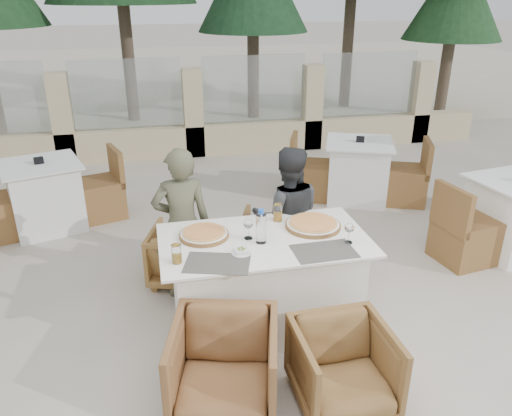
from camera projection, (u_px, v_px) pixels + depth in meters
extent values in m
plane|color=#BCB0A0|center=(258.00, 331.00, 4.01)|extent=(80.00, 80.00, 0.00)
cube|color=beige|center=(166.00, 72.00, 16.53)|extent=(30.00, 16.00, 0.01)
cone|color=#214B25|center=(455.00, 4.00, 10.00)|extent=(1.98, 1.98, 4.50)
cube|color=#535047|center=(217.00, 263.00, 3.47)|extent=(0.52, 0.41, 0.00)
cube|color=#544F48|center=(324.00, 251.00, 3.63)|extent=(0.46, 0.31, 0.00)
cylinder|color=#C64C1B|center=(204.00, 234.00, 3.84)|extent=(0.43, 0.43, 0.05)
cylinder|color=#DA5A1D|center=(313.00, 224.00, 3.99)|extent=(0.49, 0.49, 0.06)
cylinder|color=silver|center=(261.00, 226.00, 3.71)|extent=(0.10, 0.10, 0.27)
cylinder|color=gold|center=(176.00, 254.00, 3.46)|extent=(0.08, 0.08, 0.14)
cylinder|color=gold|center=(278.00, 213.00, 4.09)|extent=(0.09, 0.09, 0.15)
imported|color=olive|center=(183.00, 254.00, 4.62)|extent=(0.72, 0.73, 0.53)
imported|color=brown|center=(274.00, 244.00, 4.75)|extent=(0.81, 0.82, 0.58)
imported|color=brown|center=(225.00, 367.00, 3.18)|extent=(0.82, 0.83, 0.62)
imported|color=brown|center=(343.00, 367.00, 3.21)|extent=(0.62, 0.64, 0.57)
imported|color=#56563F|center=(182.00, 224.00, 4.26)|extent=(0.51, 0.35, 1.36)
imported|color=#313336|center=(287.00, 218.00, 4.44)|extent=(0.71, 0.59, 1.31)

